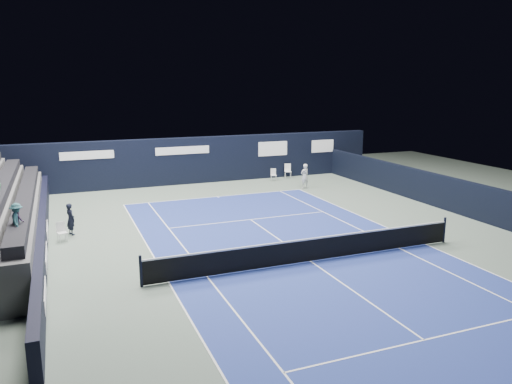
% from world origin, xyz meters
% --- Properties ---
extents(ground, '(48.00, 48.00, 0.00)m').
position_xyz_m(ground, '(0.00, 2.00, 0.00)').
color(ground, '#546458').
rests_on(ground, ground).
extents(court_surface, '(10.97, 23.77, 0.01)m').
position_xyz_m(court_surface, '(0.00, 0.00, 0.00)').
color(court_surface, navy).
rests_on(court_surface, ground).
extents(enclosure_wall_right, '(0.30, 22.00, 1.80)m').
position_xyz_m(enclosure_wall_right, '(10.50, 6.00, 0.90)').
color(enclosure_wall_right, black).
rests_on(enclosure_wall_right, ground).
extents(folding_chair_back_a, '(0.46, 0.48, 0.84)m').
position_xyz_m(folding_chair_back_a, '(5.14, 15.25, 0.56)').
color(folding_chair_back_a, silver).
rests_on(folding_chair_back_a, ground).
extents(folding_chair_back_b, '(0.56, 0.55, 1.01)m').
position_xyz_m(folding_chair_back_b, '(6.51, 15.79, 0.58)').
color(folding_chair_back_b, white).
rests_on(folding_chair_back_b, ground).
extents(line_judge_chair, '(0.46, 0.45, 0.85)m').
position_xyz_m(line_judge_chair, '(-8.78, 6.21, 0.48)').
color(line_judge_chair, silver).
rests_on(line_judge_chair, ground).
extents(line_judge, '(0.54, 0.63, 1.45)m').
position_xyz_m(line_judge, '(-8.37, 7.06, 0.72)').
color(line_judge, black).
rests_on(line_judge, ground).
extents(court_markings, '(11.03, 23.83, 0.00)m').
position_xyz_m(court_markings, '(0.00, 0.00, 0.01)').
color(court_markings, white).
rests_on(court_markings, court_surface).
extents(tennis_net, '(12.90, 0.10, 1.10)m').
position_xyz_m(tennis_net, '(0.00, 0.00, 0.51)').
color(tennis_net, black).
rests_on(tennis_net, ground).
extents(back_sponsor_wall, '(26.00, 0.63, 3.10)m').
position_xyz_m(back_sponsor_wall, '(0.01, 16.50, 1.55)').
color(back_sponsor_wall, black).
rests_on(back_sponsor_wall, ground).
extents(side_barrier_left, '(0.33, 22.00, 1.20)m').
position_xyz_m(side_barrier_left, '(-9.50, 5.97, 0.60)').
color(side_barrier_left, black).
rests_on(side_barrier_left, ground).
extents(tennis_player, '(0.65, 0.86, 1.58)m').
position_xyz_m(tennis_player, '(6.00, 12.18, 0.79)').
color(tennis_player, silver).
rests_on(tennis_player, ground).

